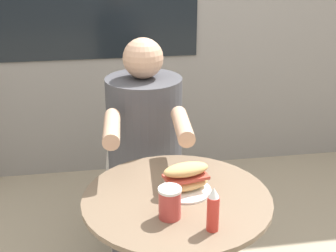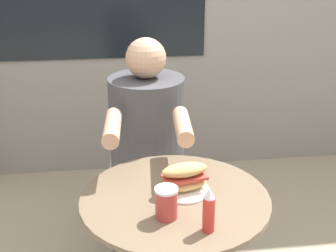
{
  "view_description": "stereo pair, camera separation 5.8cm",
  "coord_description": "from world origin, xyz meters",
  "views": [
    {
      "loc": [
        -0.28,
        -1.48,
        1.61
      ],
      "look_at": [
        0.0,
        0.2,
        0.92
      ],
      "focal_mm": 50.0,
      "sensor_mm": 36.0,
      "label": 1
    },
    {
      "loc": [
        -0.22,
        -1.48,
        1.61
      ],
      "look_at": [
        0.0,
        0.2,
        0.92
      ],
      "focal_mm": 50.0,
      "sensor_mm": 36.0,
      "label": 2
    }
  ],
  "objects": [
    {
      "name": "cafe_table",
      "position": [
        0.0,
        0.0,
        0.52
      ],
      "size": [
        0.7,
        0.7,
        0.72
      ],
      "color": "brown",
      "rests_on": "ground_plane"
    },
    {
      "name": "condiment_bottle",
      "position": [
        0.08,
        -0.23,
        0.79
      ],
      "size": [
        0.04,
        0.04,
        0.16
      ],
      "color": "red",
      "rests_on": "cafe_table"
    },
    {
      "name": "diner_chair",
      "position": [
        -0.05,
        0.89,
        0.52
      ],
      "size": [
        0.41,
        0.41,
        0.87
      ],
      "rotation": [
        0.0,
        0.0,
        3.07
      ],
      "color": "#ADA393",
      "rests_on": "ground_plane"
    },
    {
      "name": "seated_diner",
      "position": [
        -0.05,
        0.54,
        0.51
      ],
      "size": [
        0.39,
        0.65,
        1.19
      ],
      "rotation": [
        0.0,
        0.0,
        3.07
      ],
      "color": "#424247",
      "rests_on": "ground_plane"
    },
    {
      "name": "drink_cup",
      "position": [
        -0.05,
        -0.13,
        0.77
      ],
      "size": [
        0.08,
        0.08,
        0.11
      ],
      "color": "#B73D38",
      "rests_on": "cafe_table"
    },
    {
      "name": "sandwich_on_plate",
      "position": [
        0.04,
        0.03,
        0.77
      ],
      "size": [
        0.19,
        0.19,
        0.12
      ],
      "rotation": [
        0.0,
        0.0,
        0.21
      ],
      "color": "white",
      "rests_on": "cafe_table"
    }
  ]
}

